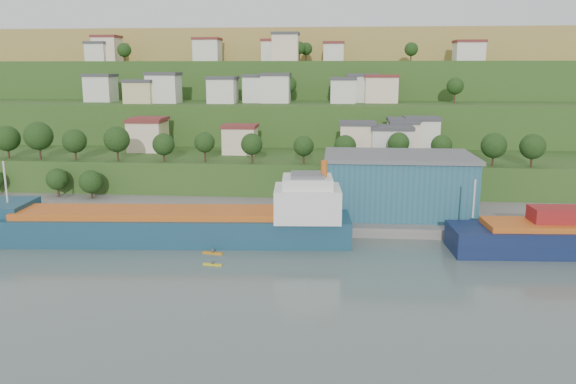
# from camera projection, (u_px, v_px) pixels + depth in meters

# --- Properties ---
(ground) EXTENTS (500.00, 500.00, 0.00)m
(ground) POSITION_uv_depth(u_px,v_px,m) (217.00, 260.00, 96.90)
(ground) COLOR #455450
(ground) RESTS_ON ground
(quay) EXTENTS (220.00, 26.00, 4.00)m
(quay) POSITION_uv_depth(u_px,v_px,m) (334.00, 220.00, 122.45)
(quay) COLOR slate
(quay) RESTS_ON ground
(hillside) EXTENTS (360.00, 210.88, 96.00)m
(hillside) POSITION_uv_depth(u_px,v_px,m) (293.00, 140.00, 261.07)
(hillside) COLOR #284719
(hillside) RESTS_ON ground
(cargo_ship_near) EXTENTS (70.87, 15.86, 18.05)m
(cargo_ship_near) POSITION_uv_depth(u_px,v_px,m) (177.00, 227.00, 106.63)
(cargo_ship_near) COLOR #154250
(cargo_ship_near) RESTS_ON ground
(warehouse) EXTENTS (31.05, 19.08, 12.80)m
(warehouse) POSITION_uv_depth(u_px,v_px,m) (398.00, 184.00, 119.14)
(warehouse) COLOR #215664
(warehouse) RESTS_ON quay
(caravan) EXTENTS (6.37, 4.27, 2.75)m
(caravan) POSITION_uv_depth(u_px,v_px,m) (22.00, 207.00, 122.92)
(caravan) COLOR white
(caravan) RESTS_ON pebble_beach
(dinghy) EXTENTS (4.73, 3.03, 0.89)m
(dinghy) POSITION_uv_depth(u_px,v_px,m) (19.00, 214.00, 121.11)
(dinghy) COLOR silver
(dinghy) RESTS_ON pebble_beach
(kayak_orange) EXTENTS (3.73, 1.27, 0.92)m
(kayak_orange) POSITION_uv_depth(u_px,v_px,m) (213.00, 252.00, 99.97)
(kayak_orange) COLOR orange
(kayak_orange) RESTS_ON ground
(kayak_yellow) EXTENTS (3.32, 0.93, 0.82)m
(kayak_yellow) POSITION_uv_depth(u_px,v_px,m) (213.00, 264.00, 94.07)
(kayak_yellow) COLOR gold
(kayak_yellow) RESTS_ON ground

